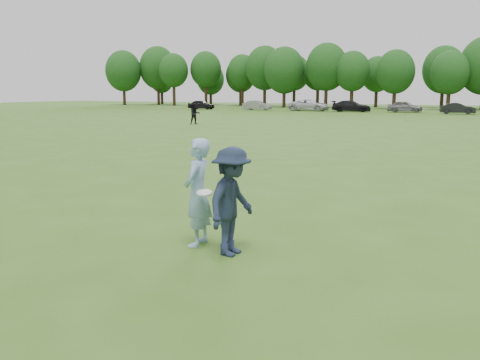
{
  "coord_description": "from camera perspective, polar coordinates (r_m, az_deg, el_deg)",
  "views": [
    {
      "loc": [
        5.02,
        -7.47,
        2.79
      ],
      "look_at": [
        0.7,
        1.08,
        1.1
      ],
      "focal_mm": 38.0,
      "sensor_mm": 36.0,
      "label": 1
    }
  ],
  "objects": [
    {
      "name": "car_a",
      "position": [
        77.73,
        -4.38,
        8.43
      ],
      "size": [
        4.18,
        2.01,
        1.38
      ],
      "primitive_type": "imported",
      "rotation": [
        0.0,
        0.0,
        1.67
      ],
      "color": "black",
      "rests_on": "ground"
    },
    {
      "name": "ground",
      "position": [
        9.42,
        -6.82,
        -7.29
      ],
      "size": [
        200.0,
        200.0,
        0.0
      ],
      "primitive_type": "plane",
      "color": "#385819",
      "rests_on": "ground"
    },
    {
      "name": "disc_in_play",
      "position": [
        8.8,
        -4.03,
        -1.43
      ],
      "size": [
        0.29,
        0.29,
        0.09
      ],
      "color": "white",
      "rests_on": "ground"
    },
    {
      "name": "car_c",
      "position": [
        71.88,
        7.78,
        8.32
      ],
      "size": [
        5.67,
        2.64,
        1.57
      ],
      "primitive_type": "imported",
      "rotation": [
        0.0,
        0.0,
        1.58
      ],
      "color": "silver",
      "rests_on": "ground"
    },
    {
      "name": "car_b",
      "position": [
        74.3,
        1.9,
        8.38
      ],
      "size": [
        4.16,
        1.48,
        1.37
      ],
      "primitive_type": "imported",
      "rotation": [
        0.0,
        0.0,
        1.56
      ],
      "color": "gray",
      "rests_on": "ground"
    },
    {
      "name": "player_far_a",
      "position": [
        42.87,
        -5.1,
        7.42
      ],
      "size": [
        1.08,
        1.08,
        1.76
      ],
      "primitive_type": "imported",
      "rotation": [
        0.0,
        0.0,
        0.78
      ],
      "color": "black",
      "rests_on": "ground"
    },
    {
      "name": "thrower",
      "position": [
        9.16,
        -4.78,
        -1.42
      ],
      "size": [
        0.58,
        0.78,
        1.96
      ],
      "primitive_type": "imported",
      "rotation": [
        0.0,
        0.0,
        -1.41
      ],
      "color": "#8BAFD7",
      "rests_on": "ground"
    },
    {
      "name": "defender",
      "position": [
        8.62,
        -0.93,
        -2.43
      ],
      "size": [
        0.74,
        1.23,
        1.87
      ],
      "primitive_type": "imported",
      "rotation": [
        0.0,
        0.0,
        1.53
      ],
      "color": "#1B253C",
      "rests_on": "ground"
    },
    {
      "name": "car_e",
      "position": [
        69.51,
        18.03,
        7.84
      ],
      "size": [
        4.44,
        1.94,
        1.49
      ],
      "primitive_type": "imported",
      "rotation": [
        0.0,
        0.0,
        1.61
      ],
      "color": "slate",
      "rests_on": "ground"
    },
    {
      "name": "car_d",
      "position": [
        69.85,
        12.39,
        8.1
      ],
      "size": [
        5.3,
        2.61,
        1.48
      ],
      "primitive_type": "imported",
      "rotation": [
        0.0,
        0.0,
        1.68
      ],
      "color": "black",
      "rests_on": "ground"
    },
    {
      "name": "car_f",
      "position": [
        66.77,
        23.24,
        7.39
      ],
      "size": [
        4.18,
        1.82,
        1.34
      ],
      "primitive_type": "imported",
      "rotation": [
        0.0,
        0.0,
        1.67
      ],
      "color": "black",
      "rests_on": "ground"
    }
  ]
}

